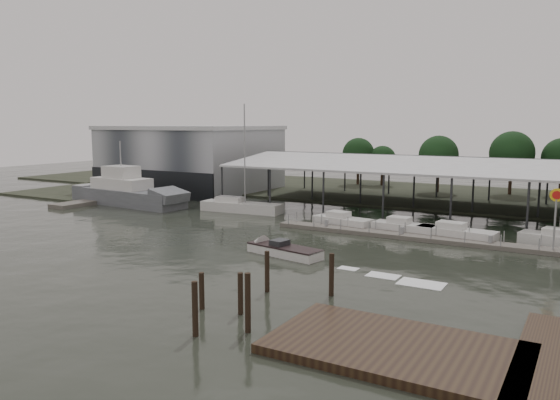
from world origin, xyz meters
The scene contains 16 objects.
ground centered at (0.00, 0.00, 0.00)m, with size 200.00×200.00×0.00m, color #272B23.
land_strip_far centered at (0.00, 42.00, 0.10)m, with size 140.00×30.00×0.30m.
land_strip_west centered at (-40.00, 30.00, 0.10)m, with size 20.00×40.00×0.30m.
storage_warehouse centered at (-28.00, 29.94, 5.29)m, with size 24.50×20.50×10.50m.
covered_boat_shed centered at (17.00, 28.00, 6.13)m, with size 58.24×24.00×6.96m.
trawler_dock centered at (-30.00, 14.00, 0.25)m, with size 3.00×18.00×0.50m.
floating_dock centered at (15.00, 10.00, 0.20)m, with size 28.00×2.00×1.40m.
shell_fuel_sign centered at (27.00, 9.99, 3.93)m, with size 1.10×0.18×5.55m.
boardwalk_platform centered at (24.55, -15.27, 0.20)m, with size 15.00×12.00×0.50m.
grey_trawler centered at (-24.63, 12.39, 1.58)m, with size 19.03×5.89×8.84m.
white_sailboat centered at (-8.20, 15.06, 0.65)m, with size 10.67×3.46×13.42m.
speedboat_underway centered at (7.14, -1.68, 0.39)m, with size 18.30×5.39×2.00m.
moored_cruiser_0 centered at (6.81, 12.17, 0.61)m, with size 6.65×3.25×1.70m.
moored_cruiser_1 centered at (13.47, 12.07, 0.61)m, with size 6.29×2.64×1.70m.
moored_cruiser_2 centered at (18.61, 11.79, 0.61)m, with size 7.53×3.06×1.70m.
mooring_pilings centered at (12.89, -14.75, 1.07)m, with size 5.86×9.95×3.80m.
Camera 1 is at (29.65, -40.23, 10.88)m, focal length 35.00 mm.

